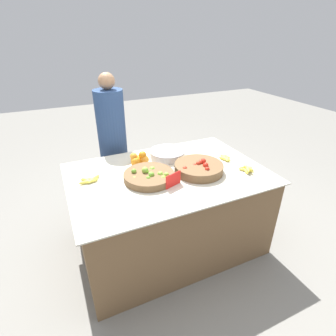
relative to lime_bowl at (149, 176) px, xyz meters
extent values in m
plane|color=gray|center=(0.19, 0.03, -0.82)|extent=(12.00, 12.00, 0.00)
cube|color=brown|center=(0.19, 0.03, -0.43)|extent=(1.63, 1.10, 0.77)
cube|color=beige|center=(0.19, 0.03, -0.04)|extent=(1.69, 1.15, 0.01)
cylinder|color=brown|center=(0.00, 0.00, 0.00)|extent=(0.42, 0.42, 0.06)
sphere|color=#6BA333|center=(-0.03, 0.14, 0.00)|extent=(0.05, 0.05, 0.05)
sphere|color=#7AB238|center=(0.06, 0.07, 0.01)|extent=(0.06, 0.06, 0.06)
sphere|color=#6BA333|center=(-0.03, -0.07, 0.02)|extent=(0.04, 0.04, 0.04)
sphere|color=#89BC42|center=(0.08, -0.05, 0.03)|extent=(0.05, 0.05, 0.05)
sphere|color=#89BC42|center=(-0.02, 0.03, 0.05)|extent=(0.05, 0.05, 0.05)
sphere|color=#89BC42|center=(-0.10, 0.10, -0.01)|extent=(0.04, 0.04, 0.04)
sphere|color=#7AB238|center=(-0.10, 0.07, 0.00)|extent=(0.05, 0.05, 0.05)
sphere|color=#7AB238|center=(0.09, -0.11, 0.01)|extent=(0.06, 0.06, 0.06)
sphere|color=#7AB238|center=(0.01, -0.01, 0.01)|extent=(0.04, 0.04, 0.04)
sphere|color=#89BC42|center=(0.12, -0.09, 0.03)|extent=(0.04, 0.04, 0.04)
sphere|color=#89BC42|center=(-0.13, -0.01, 0.01)|extent=(0.05, 0.05, 0.05)
sphere|color=#6BA333|center=(0.01, -0.05, 0.03)|extent=(0.05, 0.05, 0.05)
sphere|color=#7AB238|center=(0.00, 0.00, 0.00)|extent=(0.04, 0.04, 0.04)
sphere|color=#7AB238|center=(-0.14, 0.04, 0.00)|extent=(0.05, 0.05, 0.05)
sphere|color=#6BA333|center=(-0.11, 0.06, 0.04)|extent=(0.04, 0.04, 0.04)
sphere|color=#89BC42|center=(0.00, 0.04, 0.02)|extent=(0.05, 0.05, 0.05)
cylinder|color=brown|center=(0.45, -0.06, 0.00)|extent=(0.43, 0.43, 0.08)
sphere|color=red|center=(0.46, -0.06, 0.00)|extent=(0.04, 0.04, 0.04)
sphere|color=red|center=(0.54, 0.02, 0.00)|extent=(0.05, 0.05, 0.05)
sphere|color=red|center=(0.42, -0.12, 0.00)|extent=(0.05, 0.05, 0.05)
sphere|color=red|center=(0.43, -0.02, 0.00)|extent=(0.04, 0.04, 0.04)
sphere|color=red|center=(0.39, -0.15, 0.02)|extent=(0.04, 0.04, 0.04)
sphere|color=red|center=(0.48, -0.11, 0.05)|extent=(0.05, 0.05, 0.05)
sphere|color=red|center=(0.30, -0.07, 0.03)|extent=(0.04, 0.04, 0.04)
sphere|color=red|center=(0.44, -0.06, -0.01)|extent=(0.04, 0.04, 0.04)
sphere|color=red|center=(0.45, -0.06, 0.02)|extent=(0.04, 0.04, 0.04)
sphere|color=red|center=(0.49, -0.05, 0.06)|extent=(0.05, 0.05, 0.05)
sphere|color=red|center=(0.44, -0.05, 0.05)|extent=(0.04, 0.04, 0.04)
sphere|color=red|center=(0.46, 0.06, 0.02)|extent=(0.04, 0.04, 0.04)
sphere|color=red|center=(0.41, -0.04, 0.03)|extent=(0.05, 0.05, 0.05)
sphere|color=red|center=(0.46, -0.17, 0.05)|extent=(0.04, 0.04, 0.04)
sphere|color=red|center=(0.42, 0.06, 0.00)|extent=(0.04, 0.04, 0.04)
sphere|color=red|center=(0.47, -0.04, 0.05)|extent=(0.04, 0.04, 0.04)
sphere|color=orange|center=(-0.01, 0.33, 0.01)|extent=(0.08, 0.08, 0.08)
sphere|color=orange|center=(0.03, 0.33, 0.01)|extent=(0.08, 0.08, 0.08)
sphere|color=orange|center=(0.00, 0.30, 0.00)|extent=(0.07, 0.07, 0.07)
sphere|color=orange|center=(-0.03, 0.29, 0.00)|extent=(0.07, 0.07, 0.07)
sphere|color=orange|center=(0.07, 0.29, 0.01)|extent=(0.08, 0.08, 0.08)
sphere|color=orange|center=(-0.02, 0.29, 0.01)|extent=(0.08, 0.08, 0.08)
sphere|color=orange|center=(0.06, 0.31, 0.05)|extent=(0.07, 0.07, 0.07)
sphere|color=orange|center=(-0.02, 0.32, 0.05)|extent=(0.07, 0.07, 0.07)
cylinder|color=silver|center=(0.32, 0.33, 0.00)|extent=(0.35, 0.35, 0.07)
cube|color=red|center=(0.14, -0.18, 0.02)|extent=(0.15, 0.06, 0.12)
ellipsoid|color=#EFDB4C|center=(0.80, 0.06, -0.02)|extent=(0.06, 0.16, 0.03)
ellipsoid|color=#EFDB4C|center=(0.83, 0.08, -0.02)|extent=(0.07, 0.11, 0.03)
ellipsoid|color=#EFDB4C|center=(0.83, 0.07, -0.02)|extent=(0.07, 0.13, 0.03)
ellipsoid|color=#EFDB4C|center=(0.79, 0.04, -0.02)|extent=(0.08, 0.13, 0.03)
ellipsoid|color=#EFDB4C|center=(0.84, -0.23, -0.02)|extent=(0.11, 0.11, 0.03)
ellipsoid|color=#EFDB4C|center=(0.82, -0.23, -0.02)|extent=(0.07, 0.12, 0.03)
ellipsoid|color=#EFDB4C|center=(0.85, -0.19, -0.02)|extent=(0.13, 0.07, 0.03)
ellipsoid|color=#EFDB4C|center=(0.83, -0.24, 0.00)|extent=(0.09, 0.13, 0.03)
ellipsoid|color=#EFDB4C|center=(0.84, -0.24, 0.01)|extent=(0.04, 0.11, 0.03)
ellipsoid|color=#EFDB4C|center=(-0.47, 0.15, -0.02)|extent=(0.15, 0.03, 0.03)
ellipsoid|color=#EFDB4C|center=(-0.42, 0.17, -0.02)|extent=(0.13, 0.12, 0.03)
ellipsoid|color=#EFDB4C|center=(-0.46, 0.18, -0.02)|extent=(0.15, 0.08, 0.03)
ellipsoid|color=#EFDB4C|center=(-0.48, 0.18, -0.02)|extent=(0.09, 0.11, 0.03)
cylinder|color=navy|center=(-0.09, 0.87, -0.13)|extent=(0.30, 0.30, 1.37)
sphere|color=#A87A56|center=(-0.09, 0.87, 0.64)|extent=(0.16, 0.16, 0.16)
camera|label=1|loc=(-0.64, -1.79, 1.07)|focal=28.00mm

